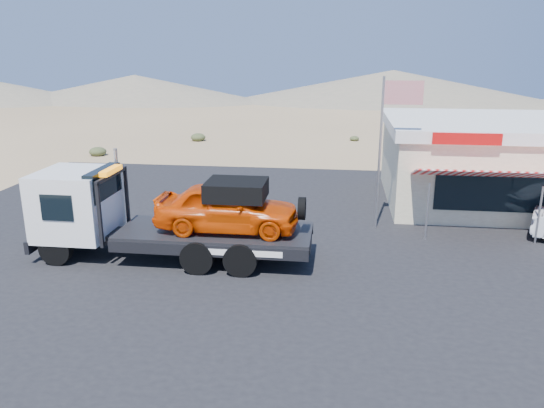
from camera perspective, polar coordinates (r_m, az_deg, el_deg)
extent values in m
plane|color=#8D7450|center=(18.09, -3.20, -6.51)|extent=(120.00, 120.00, 0.00)
cube|color=black|center=(20.63, 3.79, -3.53)|extent=(32.00, 24.00, 0.02)
cylinder|color=black|center=(19.24, -22.23, -4.53)|extent=(1.09, 0.33, 1.09)
cylinder|color=black|center=(21.04, -19.40, -2.47)|extent=(1.09, 0.33, 1.09)
cylinder|color=black|center=(17.41, -7.95, -5.59)|extent=(1.09, 0.60, 1.09)
cylinder|color=black|center=(19.38, -6.29, -3.20)|extent=(1.09, 0.60, 1.09)
cylinder|color=black|center=(17.10, -3.34, -5.86)|extent=(1.09, 0.60, 1.09)
cylinder|color=black|center=(19.10, -2.15, -3.40)|extent=(1.09, 0.60, 1.09)
cube|color=black|center=(18.56, -9.70, -3.71)|extent=(8.93, 1.09, 0.33)
cube|color=white|center=(19.60, -20.29, 0.09)|extent=(2.40, 2.56, 2.29)
cube|color=black|center=(18.95, -17.73, 2.19)|extent=(0.38, 2.18, 0.98)
cube|color=black|center=(19.03, -16.63, -0.22)|extent=(0.11, 2.40, 2.18)
cube|color=orange|center=(18.72, -16.94, 3.46)|extent=(0.27, 1.31, 0.16)
cube|color=black|center=(18.15, -6.12, -3.02)|extent=(6.53, 2.50, 0.16)
imported|color=#D83E03|center=(17.78, -4.84, -0.36)|extent=(4.79, 1.93, 1.63)
cube|color=black|center=(17.55, -3.85, 1.55)|extent=(1.96, 1.63, 0.60)
cube|color=beige|center=(26.95, 23.10, 3.73)|extent=(10.00, 8.00, 3.40)
cube|color=white|center=(26.63, 23.58, 7.81)|extent=(10.40, 8.40, 0.50)
cube|color=red|center=(21.93, 20.23, 6.58)|extent=(2.60, 0.12, 0.45)
cube|color=black|center=(23.26, 25.59, 1.06)|extent=(7.00, 0.06, 1.60)
cube|color=red|center=(22.24, 26.56, 2.82)|extent=(9.00, 1.73, 0.61)
cylinder|color=#99999E|center=(20.82, 16.36, -0.78)|extent=(0.08, 0.08, 2.20)
cylinder|color=#99999E|center=(21.83, 26.77, -1.12)|extent=(0.08, 0.08, 2.20)
cylinder|color=#99999E|center=(21.31, 11.50, 5.23)|extent=(0.10, 0.10, 6.00)
cube|color=#B20C14|center=(21.06, 13.95, 11.55)|extent=(1.50, 0.02, 0.90)
ellipsoid|color=#354022|center=(38.07, -18.24, 5.44)|extent=(1.15, 1.15, 0.62)
ellipsoid|color=#354022|center=(42.46, -7.95, 7.18)|extent=(1.15, 1.15, 0.62)
ellipsoid|color=#354022|center=(42.56, 8.85, 7.01)|extent=(0.74, 0.74, 0.40)
cone|color=#726B59|center=(76.88, -14.49, 12.01)|extent=(36.00, 36.00, 3.50)
cone|color=#726B59|center=(74.85, 12.86, 12.28)|extent=(44.00, 44.00, 4.20)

